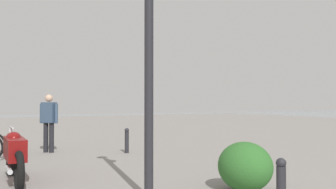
{
  "coord_description": "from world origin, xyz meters",
  "views": [
    {
      "loc": [
        -0.86,
        2.99,
        1.51
      ],
      "look_at": [
        9.69,
        -2.73,
        1.73
      ],
      "focal_mm": 39.24,
      "sensor_mm": 36.0,
      "label": 1
    }
  ],
  "objects": [
    {
      "name": "shrub_low",
      "position": [
        3.96,
        -1.1,
        0.41
      ],
      "size": [
        0.98,
        0.88,
        0.83
      ],
      "color": "#2D6628",
      "rests_on": "ground"
    },
    {
      "name": "motorcycle",
      "position": [
        6.65,
        2.23,
        0.5
      ],
      "size": [
        2.17,
        0.35,
        1.06
      ],
      "color": "black",
      "rests_on": "ground"
    },
    {
      "name": "bollard_mid",
      "position": [
        9.15,
        -1.06,
        0.38
      ],
      "size": [
        0.13,
        0.13,
        0.73
      ],
      "color": "#232328",
      "rests_on": "ground"
    },
    {
      "name": "bollard_near",
      "position": [
        2.53,
        -0.47,
        0.42
      ],
      "size": [
        0.13,
        0.13,
        0.8
      ],
      "color": "#232328",
      "rests_on": "ground"
    },
    {
      "name": "lamppost",
      "position": [
        4.26,
        0.55,
        2.7
      ],
      "size": [
        0.98,
        0.28,
        4.06
      ],
      "color": "#232328",
      "rests_on": "ground"
    },
    {
      "name": "pedestrian",
      "position": [
        10.35,
        0.92,
        0.99
      ],
      "size": [
        0.49,
        0.45,
        1.71
      ],
      "color": "black",
      "rests_on": "ground"
    }
  ]
}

